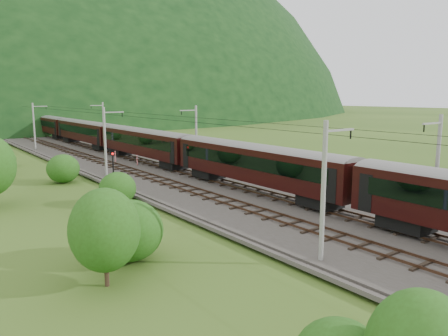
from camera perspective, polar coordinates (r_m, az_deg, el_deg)
ground at (r=31.06m, az=20.10°, el=-9.20°), size 600.00×600.00×0.00m
railbed at (r=37.12m, az=7.08°, el=-5.39°), size 14.00×220.00×0.30m
track_left at (r=35.49m, az=4.27°, el=-5.67°), size 2.40×220.00×0.27m
track_right at (r=38.72m, az=9.66°, el=-4.49°), size 2.40×220.00×0.27m
catenary_left at (r=51.62m, az=-15.20°, el=3.47°), size 2.54×192.28×8.00m
catenary_right at (r=57.23m, az=-3.72°, el=4.35°), size 2.54×192.28×8.00m
overhead_wires at (r=35.97m, az=7.31°, el=5.37°), size 4.83×198.00×0.03m
train at (r=61.57m, az=-10.22°, el=3.82°), size 3.13×173.58×5.46m
hazard_post_near at (r=63.67m, az=-14.00°, el=1.49°), size 0.16×0.16×1.52m
hazard_post_far at (r=60.21m, az=-11.27°, el=1.06°), size 0.14×0.14×1.34m
signal at (r=54.46m, az=-14.31°, el=0.89°), size 0.27×0.27×2.47m
vegetation_left at (r=33.39m, az=-18.56°, el=-3.52°), size 13.00×144.50×6.32m
vegetation_right at (r=49.43m, az=13.15°, el=-0.40°), size 6.67×110.92×3.23m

